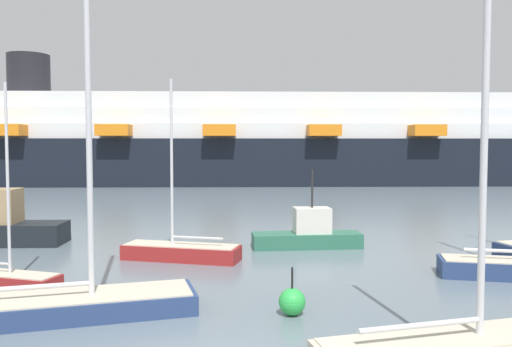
{
  "coord_description": "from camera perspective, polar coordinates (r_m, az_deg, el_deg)",
  "views": [
    {
      "loc": [
        1.01,
        -10.47,
        4.81
      ],
      "look_at": [
        0.0,
        17.15,
        3.3
      ],
      "focal_mm": 36.06,
      "sensor_mm": 36.0,
      "label": 1
    }
  ],
  "objects": [
    {
      "name": "cruise_ship",
      "position": [
        66.61,
        -9.07,
        3.37
      ],
      "size": [
        102.75,
        21.36,
        16.22
      ],
      "rotation": [
        0.0,
        0.0,
        0.07
      ],
      "color": "black",
      "rests_on": "ground_plane"
    },
    {
      "name": "fishing_boat_0",
      "position": [
        24.52,
        5.81,
        -6.69
      ],
      "size": [
        5.26,
        2.13,
        3.67
      ],
      "rotation": [
        0.0,
        0.0,
        0.14
      ],
      "color": "#2D6B51",
      "rests_on": "ground_plane"
    },
    {
      "name": "sailboat_2",
      "position": [
        22.05,
        -8.31,
        -8.41
      ],
      "size": [
        5.12,
        2.31,
        7.57
      ],
      "rotation": [
        0.0,
        0.0,
        2.95
      ],
      "color": "maroon",
      "rests_on": "ground_plane"
    },
    {
      "name": "sailboat_4",
      "position": [
        15.71,
        -19.76,
        -12.82
      ],
      "size": [
        7.17,
        4.01,
        12.43
      ],
      "rotation": [
        0.0,
        0.0,
        0.32
      ],
      "color": "navy",
      "rests_on": "ground_plane"
    },
    {
      "name": "channel_buoy_1",
      "position": [
        15.03,
        4.02,
        -13.99
      ],
      "size": [
        0.77,
        0.77,
        1.37
      ],
      "color": "green",
      "rests_on": "ground_plane"
    },
    {
      "name": "sailboat_0",
      "position": [
        20.27,
        -26.32,
        -9.98
      ],
      "size": [
        4.39,
        2.08,
        6.96
      ],
      "rotation": [
        0.0,
        0.0,
        -0.25
      ],
      "color": "maroon",
      "rests_on": "ground_plane"
    }
  ]
}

